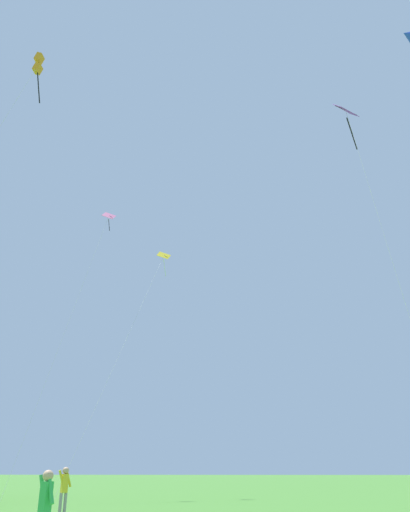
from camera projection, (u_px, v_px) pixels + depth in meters
The scene contains 6 objects.
kite_orange_box at pixel (37, 67), 31.50m from camera, with size 1.85×9.50×25.49m.
kite_yellow_diamond at pixel (158, 270), 41.42m from camera, with size 3.83×12.19×18.63m.
kite_purple_streamer at pixel (350, 126), 27.67m from camera, with size 1.35×6.60×20.49m.
kite_pink_low at pixel (103, 234), 41.38m from camera, with size 2.08×10.45×21.77m.
person_with_spool at pixel (64, 487), 19.13m from camera, with size 0.48×0.43×1.74m.
person_in_red_shirt at pixel (45, 504), 10.58m from camera, with size 0.49×0.34×1.64m.
Camera 1 is at (0.39, -4.81, 1.64)m, focal length 36.13 mm.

